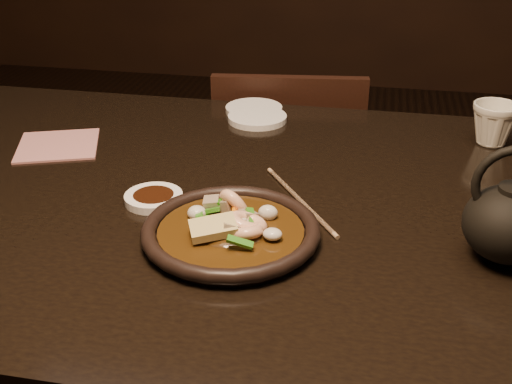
% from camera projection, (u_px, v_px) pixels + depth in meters
% --- Properties ---
extents(table, '(1.60, 0.90, 0.75)m').
position_uv_depth(table, '(284.00, 240.00, 1.06)').
color(table, black).
rests_on(table, floor).
extents(chair, '(0.42, 0.42, 0.80)m').
position_uv_depth(chair, '(287.00, 197.00, 1.72)').
color(chair, black).
rests_on(chair, floor).
extents(plate, '(0.26, 0.26, 0.03)m').
position_uv_depth(plate, '(231.00, 232.00, 0.91)').
color(plate, black).
rests_on(plate, table).
extents(stirfry, '(0.15, 0.14, 0.06)m').
position_uv_depth(stirfry, '(232.00, 227.00, 0.91)').
color(stirfry, '#321E09').
rests_on(stirfry, plate).
extents(soy_dish, '(0.09, 0.09, 0.01)m').
position_uv_depth(soy_dish, '(154.00, 198.00, 1.02)').
color(soy_dish, white).
rests_on(soy_dish, table).
extents(saucer_left, '(0.12, 0.12, 0.01)m').
position_uv_depth(saucer_left, '(254.00, 109.00, 1.39)').
color(saucer_left, white).
rests_on(saucer_left, table).
extents(saucer_right, '(0.12, 0.12, 0.01)m').
position_uv_depth(saucer_right, '(257.00, 118.00, 1.34)').
color(saucer_right, white).
rests_on(saucer_right, table).
extents(tea_cup, '(0.10, 0.09, 0.09)m').
position_uv_depth(tea_cup, '(494.00, 123.00, 1.21)').
color(tea_cup, beige).
rests_on(tea_cup, table).
extents(chopsticks, '(0.14, 0.21, 0.01)m').
position_uv_depth(chopsticks, '(300.00, 200.00, 1.02)').
color(chopsticks, tan).
rests_on(chopsticks, table).
extents(napkin, '(0.19, 0.19, 0.00)m').
position_uv_depth(napkin, '(58.00, 145.00, 1.22)').
color(napkin, '#B5716F').
rests_on(napkin, table).
extents(teapot, '(0.15, 0.12, 0.16)m').
position_uv_depth(teapot, '(511.00, 220.00, 0.84)').
color(teapot, black).
rests_on(teapot, table).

